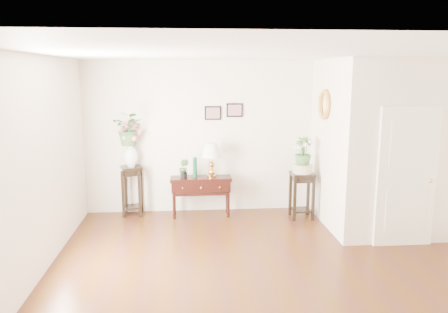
{
  "coord_description": "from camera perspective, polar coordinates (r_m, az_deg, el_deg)",
  "views": [
    {
      "loc": [
        -1.11,
        -5.25,
        2.56
      ],
      "look_at": [
        -0.56,
        1.3,
        1.31
      ],
      "focal_mm": 35.0,
      "sensor_mm": 36.0,
      "label": 1
    }
  ],
  "objects": [
    {
      "name": "partition",
      "position": [
        7.8,
        19.6,
        1.61
      ],
      "size": [
        1.8,
        1.95,
        2.8
      ],
      "primitive_type": "cube",
      "color": "#EDE1C8",
      "rests_on": "floor"
    },
    {
      "name": "floor",
      "position": [
        5.94,
        6.71,
        -14.81
      ],
      "size": [
        6.0,
        5.5,
        0.02
      ],
      "primitive_type": "cube",
      "color": "#48260C",
      "rests_on": "ground"
    },
    {
      "name": "art_print_left",
      "position": [
        8.02,
        -1.46,
        5.7
      ],
      "size": [
        0.3,
        0.02,
        0.25
      ],
      "primitive_type": "cube",
      "color": "black",
      "rests_on": "wall_back"
    },
    {
      "name": "wall_back",
      "position": [
        8.15,
        3.12,
        2.59
      ],
      "size": [
        6.0,
        0.02,
        2.8
      ],
      "primitive_type": "cube",
      "color": "#EDE1C8",
      "rests_on": "ground"
    },
    {
      "name": "wall_left",
      "position": [
        5.69,
        -24.05,
        -1.9
      ],
      "size": [
        0.02,
        5.5,
        2.8
      ],
      "primitive_type": "cube",
      "color": "#EDE1C8",
      "rests_on": "ground"
    },
    {
      "name": "green_vase",
      "position": [
        7.82,
        -3.81,
        -1.51
      ],
      "size": [
        0.08,
        0.08,
        0.36
      ],
      "primitive_type": "cylinder",
      "rotation": [
        0.0,
        0.0,
        0.04
      ],
      "color": "#0B4327",
      "rests_on": "console_table"
    },
    {
      "name": "plant_stand_b",
      "position": [
        7.96,
        10.1,
        -5.03
      ],
      "size": [
        0.4,
        0.4,
        0.83
      ],
      "primitive_type": "cube",
      "rotation": [
        0.0,
        0.0,
        0.01
      ],
      "color": "black",
      "rests_on": "floor"
    },
    {
      "name": "ceiling",
      "position": [
        5.37,
        7.37,
        13.28
      ],
      "size": [
        6.0,
        5.5,
        0.02
      ],
      "primitive_type": "cube",
      "color": "white",
      "rests_on": "ground"
    },
    {
      "name": "wall_ornament",
      "position": [
        7.51,
        12.93,
        6.62
      ],
      "size": [
        0.07,
        0.51,
        0.51
      ],
      "primitive_type": "torus",
      "rotation": [
        0.0,
        1.57,
        0.0
      ],
      "color": "gold",
      "rests_on": "partition"
    },
    {
      "name": "ceramic_bowl",
      "position": [
        7.84,
        10.22,
        -1.54
      ],
      "size": [
        0.35,
        0.35,
        0.15
      ],
      "primitive_type": "cylinder",
      "rotation": [
        0.0,
        0.0,
        -0.03
      ],
      "color": "beige",
      "rests_on": "plant_stand_b"
    },
    {
      "name": "porcelain_vase",
      "position": [
        8.01,
        -12.07,
        0.29
      ],
      "size": [
        0.28,
        0.28,
        0.44
      ],
      "primitive_type": null,
      "rotation": [
        0.0,
        0.0,
        -0.1
      ],
      "color": "white",
      "rests_on": "plant_stand_a"
    },
    {
      "name": "plant_stand_a",
      "position": [
        8.16,
        -11.88,
        -4.41
      ],
      "size": [
        0.44,
        0.44,
        0.91
      ],
      "primitive_type": "cube",
      "rotation": [
        0.0,
        0.0,
        0.28
      ],
      "color": "black",
      "rests_on": "floor"
    },
    {
      "name": "lily_arrangement",
      "position": [
        7.94,
        -12.2,
        3.67
      ],
      "size": [
        0.68,
        0.64,
        0.6
      ],
      "primitive_type": "imported",
      "rotation": [
        0.0,
        0.0,
        -0.37
      ],
      "color": "#3D6A33",
      "rests_on": "porcelain_vase"
    },
    {
      "name": "narcissus",
      "position": [
        7.78,
        10.29,
        0.6
      ],
      "size": [
        0.37,
        0.37,
        0.51
      ],
      "primitive_type": "imported",
      "rotation": [
        0.0,
        0.0,
        -0.33
      ],
      "color": "#3D6A33",
      "rests_on": "ceramic_bowl"
    },
    {
      "name": "table_lamp",
      "position": [
        7.79,
        -1.63,
        -0.18
      ],
      "size": [
        0.37,
        0.37,
        0.62
      ],
      "primitive_type": "cube",
      "rotation": [
        0.0,
        0.0,
        0.05
      ],
      "color": "gold",
      "rests_on": "console_table"
    },
    {
      "name": "art_print_right",
      "position": [
        8.05,
        1.4,
        6.08
      ],
      "size": [
        0.3,
        0.02,
        0.25
      ],
      "primitive_type": "cube",
      "color": "black",
      "rests_on": "wall_back"
    },
    {
      "name": "wall_front",
      "position": [
        2.96,
        18.09,
        -12.75
      ],
      "size": [
        6.0,
        0.02,
        2.8
      ],
      "primitive_type": "cube",
      "color": "#EDE1C8",
      "rests_on": "ground"
    },
    {
      "name": "console_table",
      "position": [
        7.95,
        -3.02,
        -5.26
      ],
      "size": [
        1.09,
        0.37,
        0.73
      ],
      "primitive_type": "cube",
      "rotation": [
        0.0,
        0.0,
        0.0
      ],
      "color": "black",
      "rests_on": "floor"
    },
    {
      "name": "potted_plant",
      "position": [
        7.82,
        -5.28,
        -1.58
      ],
      "size": [
        0.22,
        0.2,
        0.33
      ],
      "primitive_type": "imported",
      "rotation": [
        0.0,
        0.0,
        -0.37
      ],
      "color": "#3D6A33",
      "rests_on": "console_table"
    },
    {
      "name": "door",
      "position": [
        6.99,
        22.75,
        -2.55
      ],
      "size": [
        0.9,
        0.05,
        2.1
      ],
      "primitive_type": "cube",
      "color": "white",
      "rests_on": "floor"
    }
  ]
}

